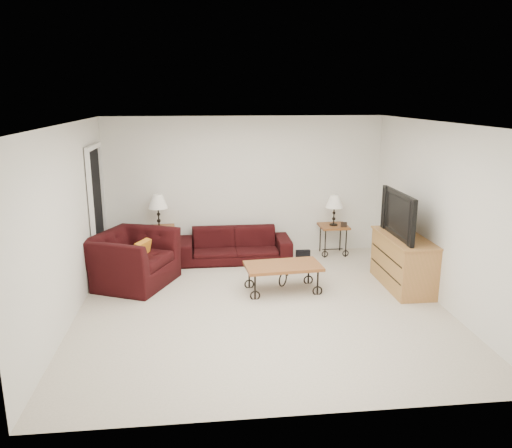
{
  "coord_description": "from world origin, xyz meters",
  "views": [
    {
      "loc": [
        -0.8,
        -6.45,
        2.85
      ],
      "look_at": [
        0.0,
        0.7,
        1.0
      ],
      "focal_mm": 35.24,
      "sensor_mm": 36.0,
      "label": 1
    }
  ],
  "objects_px": {
    "tv_stand": "(403,262)",
    "television": "(406,214)",
    "coffee_table": "(283,278)",
    "side_table_left": "(160,244)",
    "backpack": "(302,250)",
    "lamp_left": "(158,211)",
    "sofa": "(235,245)",
    "side_table_right": "(333,240)",
    "armchair": "(132,259)",
    "lamp_right": "(334,210)"
  },
  "relations": [
    {
      "from": "tv_stand",
      "to": "television",
      "type": "height_order",
      "value": "television"
    },
    {
      "from": "sofa",
      "to": "coffee_table",
      "type": "distance_m",
      "value": 1.64
    },
    {
      "from": "lamp_left",
      "to": "side_table_left",
      "type": "bearing_deg",
      "value": 0.0
    },
    {
      "from": "armchair",
      "to": "tv_stand",
      "type": "relative_size",
      "value": 0.93
    },
    {
      "from": "coffee_table",
      "to": "armchair",
      "type": "height_order",
      "value": "armchair"
    },
    {
      "from": "armchair",
      "to": "television",
      "type": "height_order",
      "value": "television"
    },
    {
      "from": "coffee_table",
      "to": "tv_stand",
      "type": "height_order",
      "value": "tv_stand"
    },
    {
      "from": "lamp_left",
      "to": "tv_stand",
      "type": "height_order",
      "value": "lamp_left"
    },
    {
      "from": "television",
      "to": "sofa",
      "type": "bearing_deg",
      "value": -121.99
    },
    {
      "from": "sofa",
      "to": "backpack",
      "type": "height_order",
      "value": "sofa"
    },
    {
      "from": "side_table_left",
      "to": "lamp_right",
      "type": "bearing_deg",
      "value": 0.0
    },
    {
      "from": "lamp_right",
      "to": "armchair",
      "type": "bearing_deg",
      "value": -161.86
    },
    {
      "from": "sofa",
      "to": "backpack",
      "type": "relative_size",
      "value": 4.01
    },
    {
      "from": "sofa",
      "to": "tv_stand",
      "type": "relative_size",
      "value": 1.47
    },
    {
      "from": "side_table_right",
      "to": "lamp_right",
      "type": "bearing_deg",
      "value": 0.0
    },
    {
      "from": "side_table_left",
      "to": "armchair",
      "type": "relative_size",
      "value": 0.48
    },
    {
      "from": "lamp_left",
      "to": "television",
      "type": "relative_size",
      "value": 0.5
    },
    {
      "from": "sofa",
      "to": "backpack",
      "type": "xyz_separation_m",
      "value": [
        1.14,
        -0.27,
        -0.04
      ]
    },
    {
      "from": "side_table_right",
      "to": "coffee_table",
      "type": "distance_m",
      "value": 2.08
    },
    {
      "from": "side_table_left",
      "to": "coffee_table",
      "type": "height_order",
      "value": "side_table_left"
    },
    {
      "from": "side_table_right",
      "to": "armchair",
      "type": "distance_m",
      "value": 3.65
    },
    {
      "from": "coffee_table",
      "to": "television",
      "type": "relative_size",
      "value": 0.94
    },
    {
      "from": "television",
      "to": "backpack",
      "type": "relative_size",
      "value": 2.43
    },
    {
      "from": "side_table_right",
      "to": "lamp_left",
      "type": "height_order",
      "value": "lamp_left"
    },
    {
      "from": "side_table_left",
      "to": "armchair",
      "type": "distance_m",
      "value": 1.19
    },
    {
      "from": "tv_stand",
      "to": "side_table_left",
      "type": "bearing_deg",
      "value": 155.73
    },
    {
      "from": "side_table_left",
      "to": "side_table_right",
      "type": "distance_m",
      "value": 3.14
    },
    {
      "from": "armchair",
      "to": "side_table_right",
      "type": "bearing_deg",
      "value": -47.41
    },
    {
      "from": "side_table_left",
      "to": "armchair",
      "type": "bearing_deg",
      "value": -106.24
    },
    {
      "from": "coffee_table",
      "to": "tv_stand",
      "type": "xyz_separation_m",
      "value": [
        1.85,
        -0.01,
        0.19
      ]
    },
    {
      "from": "side_table_left",
      "to": "lamp_left",
      "type": "relative_size",
      "value": 1.0
    },
    {
      "from": "sofa",
      "to": "lamp_right",
      "type": "height_order",
      "value": "lamp_right"
    },
    {
      "from": "sofa",
      "to": "television",
      "type": "height_order",
      "value": "television"
    },
    {
      "from": "side_table_left",
      "to": "lamp_right",
      "type": "xyz_separation_m",
      "value": [
        3.14,
        0.0,
        0.53
      ]
    },
    {
      "from": "side_table_left",
      "to": "coffee_table",
      "type": "distance_m",
      "value": 2.57
    },
    {
      "from": "side_table_left",
      "to": "backpack",
      "type": "bearing_deg",
      "value": -10.37
    },
    {
      "from": "lamp_left",
      "to": "television",
      "type": "height_order",
      "value": "television"
    },
    {
      "from": "lamp_left",
      "to": "lamp_right",
      "type": "height_order",
      "value": "lamp_left"
    },
    {
      "from": "armchair",
      "to": "tv_stand",
      "type": "height_order",
      "value": "armchair"
    },
    {
      "from": "armchair",
      "to": "tv_stand",
      "type": "xyz_separation_m",
      "value": [
        4.11,
        -0.57,
        -0.0
      ]
    },
    {
      "from": "lamp_left",
      "to": "tv_stand",
      "type": "distance_m",
      "value": 4.17
    },
    {
      "from": "side_table_left",
      "to": "side_table_right",
      "type": "xyz_separation_m",
      "value": [
        3.14,
        0.0,
        -0.02
      ]
    },
    {
      "from": "side_table_left",
      "to": "lamp_right",
      "type": "height_order",
      "value": "lamp_right"
    },
    {
      "from": "lamp_right",
      "to": "tv_stand",
      "type": "height_order",
      "value": "lamp_right"
    },
    {
      "from": "side_table_right",
      "to": "television",
      "type": "height_order",
      "value": "television"
    },
    {
      "from": "side_table_left",
      "to": "backpack",
      "type": "height_order",
      "value": "side_table_left"
    },
    {
      "from": "lamp_left",
      "to": "tv_stand",
      "type": "relative_size",
      "value": 0.45
    },
    {
      "from": "armchair",
      "to": "backpack",
      "type": "distance_m",
      "value": 2.88
    },
    {
      "from": "side_table_right",
      "to": "backpack",
      "type": "height_order",
      "value": "side_table_right"
    },
    {
      "from": "lamp_left",
      "to": "armchair",
      "type": "height_order",
      "value": "lamp_left"
    }
  ]
}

